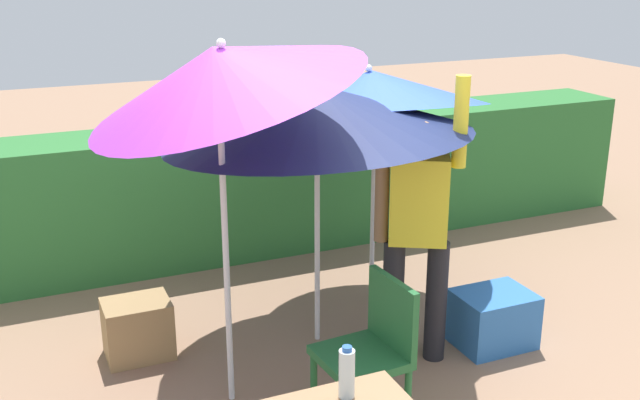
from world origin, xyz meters
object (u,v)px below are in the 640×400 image
(chair_plastic, at_px, (372,347))
(crate_cardboard, at_px, (138,329))
(umbrella_orange, at_px, (316,111))
(cooler_box, at_px, (493,319))
(umbrella_rainbow, at_px, (220,72))
(person_vendor, at_px, (418,225))
(umbrella_yellow, at_px, (372,91))
(bottle_water, at_px, (347,373))

(chair_plastic, relative_size, crate_cardboard, 2.06)
(umbrella_orange, xyz_separation_m, cooler_box, (1.08, -0.54, -1.42))
(umbrella_rainbow, xyz_separation_m, umbrella_orange, (0.75, 0.50, -0.37))
(umbrella_orange, relative_size, cooler_box, 3.90)
(umbrella_orange, height_order, crate_cardboard, umbrella_orange)
(chair_plastic, bearing_deg, umbrella_rainbow, 139.15)
(umbrella_orange, distance_m, crate_cardboard, 1.86)
(cooler_box, bearing_deg, umbrella_orange, 153.69)
(person_vendor, xyz_separation_m, crate_cardboard, (-1.67, 0.73, -0.74))
(umbrella_yellow, xyz_separation_m, cooler_box, (0.47, -0.96, -1.44))
(person_vendor, height_order, crate_cardboard, person_vendor)
(cooler_box, bearing_deg, umbrella_yellow, 115.87)
(chair_plastic, height_order, bottle_water, bottle_water)
(crate_cardboard, xyz_separation_m, bottle_water, (0.55, -2.06, 0.68))
(umbrella_yellow, height_order, person_vendor, umbrella_yellow)
(umbrella_yellow, bearing_deg, umbrella_orange, -145.21)
(umbrella_yellow, height_order, cooler_box, umbrella_yellow)
(crate_cardboard, bearing_deg, umbrella_yellow, 5.11)
(umbrella_orange, height_order, umbrella_yellow, umbrella_yellow)
(umbrella_rainbow, distance_m, cooler_box, 2.56)
(chair_plastic, bearing_deg, cooler_box, 23.48)
(cooler_box, distance_m, crate_cardboard, 2.39)
(chair_plastic, bearing_deg, bottle_water, -124.51)
(chair_plastic, height_order, crate_cardboard, chair_plastic)
(umbrella_yellow, distance_m, cooler_box, 1.79)
(umbrella_yellow, relative_size, person_vendor, 1.04)
(person_vendor, height_order, cooler_box, person_vendor)
(bottle_water, bearing_deg, umbrella_yellow, 60.87)
(person_vendor, height_order, chair_plastic, person_vendor)
(crate_cardboard, relative_size, bottle_water, 1.80)
(person_vendor, distance_m, cooler_box, 0.95)
(umbrella_yellow, bearing_deg, chair_plastic, -116.25)
(bottle_water, bearing_deg, person_vendor, 49.77)
(umbrella_rainbow, bearing_deg, umbrella_yellow, 34.24)
(umbrella_orange, height_order, chair_plastic, umbrella_orange)
(cooler_box, bearing_deg, bottle_water, -143.66)
(person_vendor, distance_m, crate_cardboard, 1.97)
(umbrella_rainbow, distance_m, bottle_water, 1.70)
(umbrella_yellow, height_order, bottle_water, umbrella_yellow)
(person_vendor, bearing_deg, cooler_box, -7.05)
(umbrella_rainbow, bearing_deg, umbrella_orange, 33.78)
(cooler_box, bearing_deg, person_vendor, 172.95)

